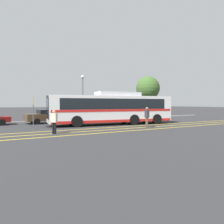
# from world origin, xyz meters

# --- Properties ---
(ground_plane) EXTENTS (220.00, 220.00, 0.00)m
(ground_plane) POSITION_xyz_m (0.00, 0.00, 0.00)
(ground_plane) COLOR #2D2D30
(lane_strip_0) EXTENTS (32.12, 0.20, 0.01)m
(lane_strip_0) POSITION_xyz_m (1.12, -2.63, 0.00)
(lane_strip_0) COLOR gold
(lane_strip_0) RESTS_ON ground_plane
(lane_strip_1) EXTENTS (32.12, 0.20, 0.01)m
(lane_strip_1) POSITION_xyz_m (1.12, -4.05, 0.00)
(lane_strip_1) COLOR gold
(lane_strip_1) RESTS_ON ground_plane
(lane_strip_2) EXTENTS (32.12, 0.20, 0.01)m
(lane_strip_2) POSITION_xyz_m (1.12, -5.41, 0.00)
(lane_strip_2) COLOR gold
(lane_strip_2) RESTS_ON ground_plane
(curb_strip) EXTENTS (40.12, 0.36, 0.15)m
(curb_strip) POSITION_xyz_m (1.12, 6.27, 0.07)
(curb_strip) COLOR #99999E
(curb_strip) RESTS_ON ground_plane
(transit_bus) EXTENTS (12.62, 4.13, 3.18)m
(transit_bus) POSITION_xyz_m (1.14, -0.43, 1.61)
(transit_bus) COLOR silver
(transit_bus) RESTS_ON ground_plane
(parked_car_1) EXTENTS (4.98, 2.26, 1.42)m
(parked_car_1) POSITION_xyz_m (-3.79, 4.33, 0.74)
(parked_car_1) COLOR #4C3823
(parked_car_1) RESTS_ON ground_plane
(parked_car_2) EXTENTS (4.39, 1.79, 1.29)m
(parked_car_2) POSITION_xyz_m (2.84, 4.39, 0.67)
(parked_car_2) COLOR olive
(parked_car_2) RESTS_ON ground_plane
(parked_car_3) EXTENTS (4.44, 1.94, 1.50)m
(parked_car_3) POSITION_xyz_m (8.84, 4.64, 0.75)
(parked_car_3) COLOR black
(parked_car_3) RESTS_ON ground_plane
(pedestrian_0) EXTENTS (0.43, 0.47, 1.61)m
(pedestrian_0) POSITION_xyz_m (-5.57, -4.23, 0.91)
(pedestrian_0) COLOR black
(pedestrian_0) RESTS_ON ground_plane
(pedestrian_1) EXTENTS (0.27, 0.44, 1.75)m
(pedestrian_1) POSITION_xyz_m (2.42, -4.19, 1.00)
(pedestrian_1) COLOR brown
(pedestrian_1) RESTS_ON ground_plane
(bus_stop_sign) EXTENTS (0.09, 0.40, 2.59)m
(bus_stop_sign) POSITION_xyz_m (-6.20, -0.18, 1.63)
(bus_stop_sign) COLOR #59595E
(bus_stop_sign) RESTS_ON ground_plane
(street_lamp) EXTENTS (0.42, 0.42, 5.74)m
(street_lamp) POSITION_xyz_m (1.41, 7.74, 3.87)
(street_lamp) COLOR #59595E
(street_lamp) RESTS_ON ground_plane
(tree_0) EXTENTS (3.89, 3.89, 6.53)m
(tree_0) POSITION_xyz_m (13.58, 9.38, 4.57)
(tree_0) COLOR #513823
(tree_0) RESTS_ON ground_plane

